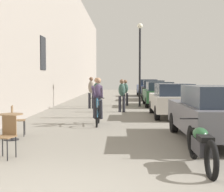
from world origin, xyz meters
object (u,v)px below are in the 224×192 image
(cafe_chair_near_toward_street, at_px, (7,134))
(parked_car_second, at_px, (172,100))
(street_lamp, at_px, (140,54))
(cafe_chair_mid_toward_street, at_px, (16,118))
(parked_car_fourth, at_px, (153,90))
(pedestrian_near, at_px, (97,95))
(parked_motorcycle, at_px, (202,146))
(cafe_table_mid, at_px, (11,121))
(parked_car_third, at_px, (159,94))
(pedestrian_furthest, at_px, (125,91))
(parked_car_nearest, at_px, (213,113))
(cyclist_on_bicycle, at_px, (98,102))
(pedestrian_far, at_px, (91,91))
(pedestrian_mid, at_px, (122,94))
(parked_car_fifth, at_px, (147,87))

(cafe_chair_near_toward_street, height_order, parked_car_second, parked_car_second)
(cafe_chair_near_toward_street, distance_m, street_lamp, 13.50)
(cafe_chair_mid_toward_street, distance_m, parked_car_fourth, 17.15)
(pedestrian_near, height_order, parked_motorcycle, pedestrian_near)
(cafe_table_mid, distance_m, parked_car_third, 12.37)
(cafe_chair_mid_toward_street, xyz_separation_m, pedestrian_furthest, (3.31, 10.84, 0.37))
(parked_car_nearest, bearing_deg, parked_motorcycle, -109.44)
(pedestrian_near, xyz_separation_m, parked_motorcycle, (2.58, -7.79, -0.56))
(parked_car_nearest, xyz_separation_m, parked_car_fourth, (-0.04, 16.93, 0.01))
(cyclist_on_bicycle, xyz_separation_m, pedestrian_far, (-0.84, 6.39, 0.18))
(cyclist_on_bicycle, bearing_deg, parked_car_third, 69.14)
(cafe_chair_near_toward_street, relative_size, pedestrian_furthest, 0.56)
(cafe_chair_mid_toward_street, height_order, parked_car_third, parked_car_third)
(street_lamp, height_order, parked_car_nearest, street_lamp)
(parked_car_second, xyz_separation_m, parked_car_fourth, (0.21, 11.24, 0.03))
(pedestrian_far, height_order, parked_car_fourth, pedestrian_far)
(pedestrian_near, relative_size, pedestrian_mid, 1.04)
(cyclist_on_bicycle, height_order, pedestrian_furthest, cyclist_on_bicycle)
(cafe_chair_mid_toward_street, xyz_separation_m, pedestrian_mid, (3.10, 6.94, 0.40))
(cyclist_on_bicycle, bearing_deg, cafe_table_mid, -124.72)
(pedestrian_furthest, distance_m, parked_car_nearest, 11.74)
(parked_car_second, relative_size, parked_car_fifth, 0.93)
(parked_car_second, distance_m, parked_car_fifth, 16.88)
(cafe_table_mid, height_order, parked_car_second, parked_car_second)
(cafe_chair_near_toward_street, xyz_separation_m, pedestrian_far, (0.73, 11.53, 0.47))
(pedestrian_mid, distance_m, pedestrian_far, 2.58)
(cafe_chair_mid_toward_street, height_order, pedestrian_near, pedestrian_near)
(pedestrian_near, bearing_deg, cafe_table_mid, -110.95)
(cyclist_on_bicycle, bearing_deg, pedestrian_near, 95.41)
(cafe_chair_mid_toward_street, bearing_deg, pedestrian_mid, 65.96)
(street_lamp, relative_size, parked_car_nearest, 1.16)
(parked_motorcycle, bearing_deg, cafe_table_mid, 149.69)
(parked_car_nearest, bearing_deg, cafe_chair_mid_toward_street, 172.95)
(pedestrian_near, xyz_separation_m, parked_car_fourth, (3.47, 11.75, -0.18))
(cafe_chair_near_toward_street, relative_size, cafe_table_mid, 1.24)
(cafe_table_mid, height_order, cafe_chair_mid_toward_street, cafe_chair_mid_toward_street)
(parked_car_fifth, bearing_deg, parked_car_second, -90.66)
(pedestrian_near, xyz_separation_m, pedestrian_far, (-0.65, 4.37, 0.03))
(parked_motorcycle, bearing_deg, parked_car_second, 85.34)
(pedestrian_near, distance_m, pedestrian_furthest, 6.48)
(pedestrian_near, bearing_deg, parked_motorcycle, -71.64)
(parked_car_third, distance_m, parked_car_fifth, 11.31)
(pedestrian_mid, height_order, parked_motorcycle, pedestrian_mid)
(cafe_chair_near_toward_street, bearing_deg, cafe_chair_mid_toward_street, 103.90)
(cyclist_on_bicycle, relative_size, parked_car_fourth, 0.41)
(cafe_table_mid, bearing_deg, pedestrian_mid, 68.25)
(cyclist_on_bicycle, distance_m, parked_car_second, 3.97)
(cafe_chair_mid_toward_street, height_order, parked_car_nearest, parked_car_nearest)
(cyclist_on_bicycle, distance_m, parked_car_fourth, 14.15)
(cafe_chair_near_toward_street, distance_m, parked_car_nearest, 5.27)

